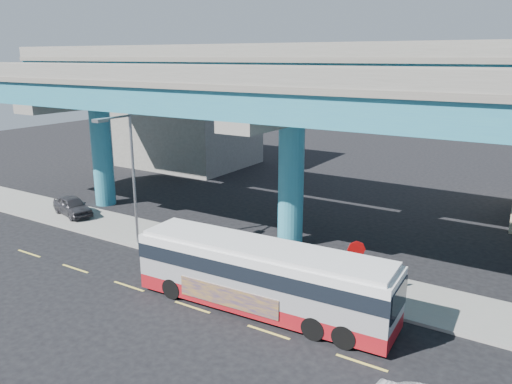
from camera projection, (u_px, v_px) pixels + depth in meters
The scene contains 9 objects.
ground at pixel (197, 305), 22.77m from camera, with size 120.00×120.00×0.00m, color black.
sidewalk at pixel (260, 262), 27.25m from camera, with size 70.00×4.00×0.15m, color gray.
lane_markings at pixel (192, 307), 22.52m from camera, with size 58.00×0.12×0.01m.
viaduct at pixel (294, 90), 27.82m from camera, with size 52.00×12.40×11.70m.
building_concrete at pixel (189, 121), 51.45m from camera, with size 12.00×10.00×9.00m, color gray.
transit_bus at pixel (262, 275), 21.91m from camera, with size 12.07×3.08×3.07m.
parked_car at pixel (72, 206), 34.99m from camera, with size 4.15×2.52×1.32m, color #323137.
street_lamp at pixel (125, 162), 28.12m from camera, with size 0.50×2.54×7.81m.
stop_sign at pixel (356, 257), 22.58m from camera, with size 0.70×0.52×2.80m.
Camera 1 is at (13.23, -16.04, 10.96)m, focal length 35.00 mm.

